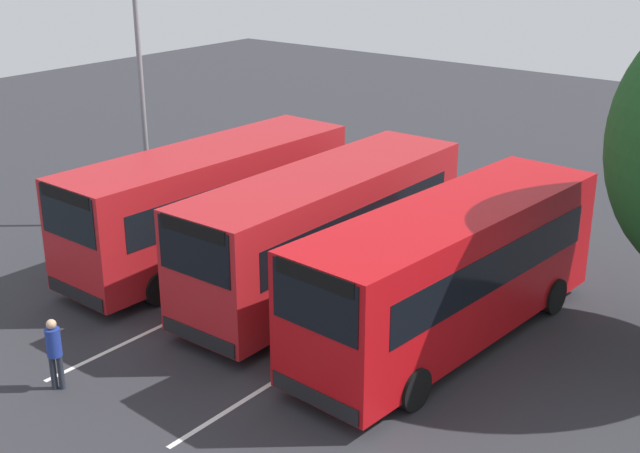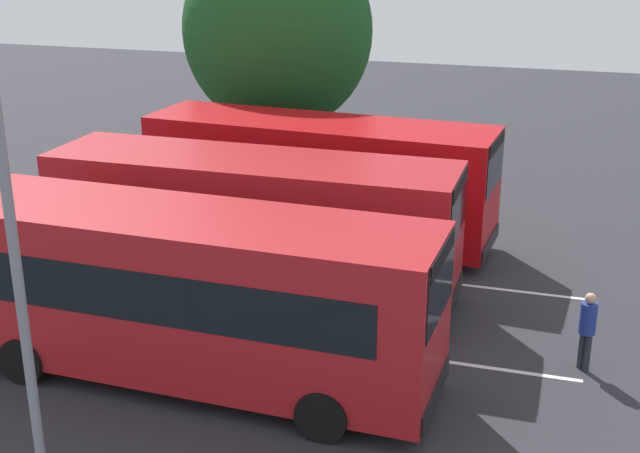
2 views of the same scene
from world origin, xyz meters
TOP-DOWN VIEW (x-y plane):
  - ground_plane at (0.00, 0.00)m, footprint 70.68×70.68m
  - bus_far_left at (0.11, -4.04)m, footprint 9.49×2.85m
  - bus_center_left at (-0.19, -0.06)m, footprint 9.43×2.66m
  - bus_center_right at (0.19, 3.93)m, footprint 9.57×3.12m
  - pedestrian at (7.27, -1.49)m, footprint 0.45×0.45m
  - street_lamp at (-0.77, -7.50)m, footprint 0.43×2.50m
  - lane_stripe_outer_left at (0.00, -1.97)m, footprint 14.59×0.16m
  - lane_stripe_inner_left at (0.00, 1.97)m, footprint 14.59×0.16m

SIDE VIEW (x-z plane):
  - ground_plane at x=0.00m, z-range 0.00..0.00m
  - lane_stripe_outer_left at x=0.00m, z-range 0.00..0.01m
  - lane_stripe_inner_left at x=0.00m, z-range 0.00..0.01m
  - pedestrian at x=7.27m, z-range 0.14..1.79m
  - bus_far_left at x=0.11m, z-range 0.15..3.50m
  - bus_center_left at x=-0.19m, z-range 0.15..3.50m
  - bus_center_right at x=0.19m, z-range 0.15..3.50m
  - street_lamp at x=-0.77m, z-range 0.59..8.24m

